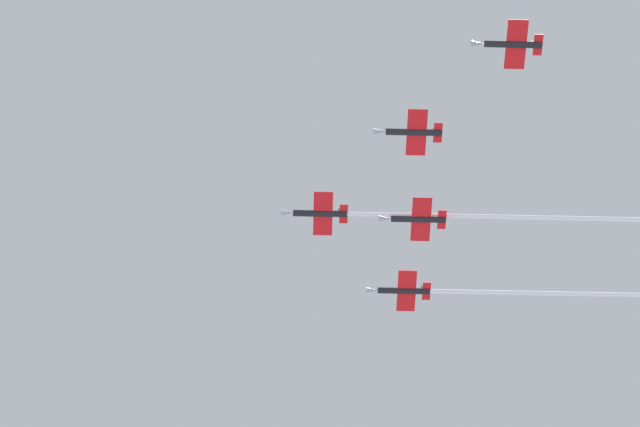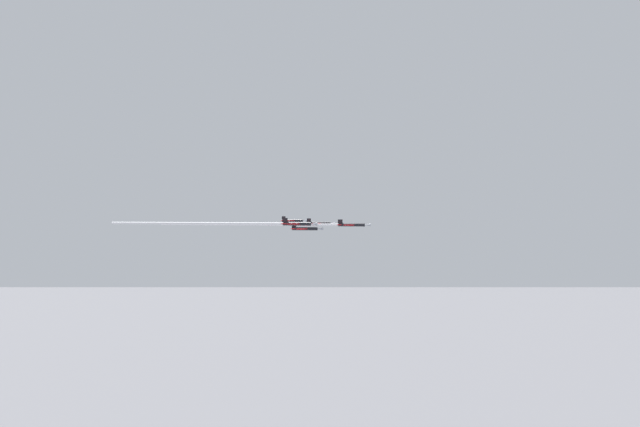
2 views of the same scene
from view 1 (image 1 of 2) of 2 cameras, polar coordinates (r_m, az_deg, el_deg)
jet_lead at (r=180.60m, az=7.63°, el=-0.15°), size 11.40×72.52×2.18m
jet_port_inner at (r=174.08m, az=4.57°, el=4.03°), size 7.71×10.51×2.18m
jet_starboard_inner at (r=189.30m, az=10.71°, el=-3.89°), size 10.85×67.46×2.18m
jet_port_outer at (r=178.35m, az=4.80°, el=-0.28°), size 7.71×10.51×2.18m
jet_starboard_outer at (r=171.96m, az=9.43°, el=8.24°), size 7.71×10.51×2.18m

